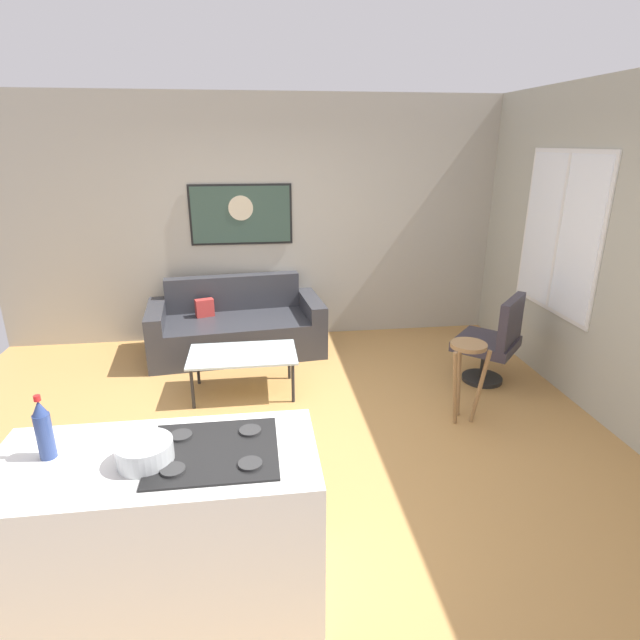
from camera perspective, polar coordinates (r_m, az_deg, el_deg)
name	(u,v)px	position (r m, az deg, el deg)	size (l,w,h in m)	color
ground	(298,441)	(4.23, -2.51, -13.53)	(6.40, 6.40, 0.04)	#B58448
back_wall	(278,222)	(6.03, -4.81, 11.00)	(6.40, 0.05, 2.80)	#A6A092
right_wall	(604,253)	(4.89, 29.37, 6.60)	(0.05, 6.40, 2.80)	#A6A594
couch	(237,328)	(5.83, -9.38, -0.93)	(1.98, 1.07, 0.81)	#303137
coffee_table	(243,356)	(4.81, -8.72, -4.07)	(1.00, 0.59, 0.41)	silver
armchair	(494,340)	(5.22, 19.03, -2.18)	(0.78, 0.78, 0.90)	black
bar_stool	(467,363)	(4.40, 16.23, -4.73)	(0.35, 0.34, 0.72)	olive
kitchen_counter	(165,533)	(2.83, -17.13, -21.96)	(1.52, 0.69, 0.92)	white
soda_bottle	(44,430)	(2.68, -28.72, -10.82)	(0.08, 0.08, 0.32)	navy
mixing_bowl	(145,453)	(2.51, -19.15, -13.96)	(0.26, 0.26, 0.11)	silver
wall_painting	(241,215)	(5.97, -8.89, 11.67)	(1.17, 0.03, 0.68)	black
window	(560,233)	(5.35, 25.41, 8.82)	(0.03, 1.25, 1.52)	silver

